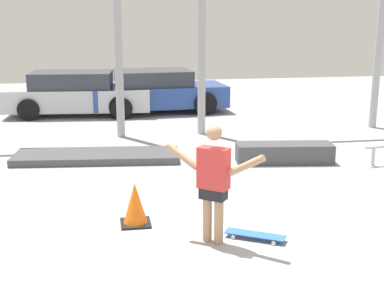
% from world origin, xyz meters
% --- Properties ---
extents(ground_plane, '(36.00, 36.00, 0.00)m').
position_xyz_m(ground_plane, '(0.00, 0.00, 0.00)').
color(ground_plane, '#9E9EA3').
extents(skateboarder, '(1.18, 0.96, 1.63)m').
position_xyz_m(skateboarder, '(-0.09, -0.51, 0.90)').
color(skateboarder, tan).
rests_on(skateboarder, ground_plane).
extents(skateboard, '(0.82, 0.61, 0.08)m').
position_xyz_m(skateboard, '(0.50, -0.52, 0.06)').
color(skateboard, '#2D66B2').
rests_on(skateboard, ground_plane).
extents(grind_box, '(2.05, 0.85, 0.40)m').
position_xyz_m(grind_box, '(2.22, 3.21, 0.20)').
color(grind_box, '#47474C').
rests_on(grind_box, ground_plane).
extents(manual_pad, '(3.55, 1.44, 0.15)m').
position_xyz_m(manual_pad, '(-1.64, 4.07, 0.08)').
color(manual_pad, '#47474C').
rests_on(manual_pad, ground_plane).
extents(canopy_support_left, '(4.98, 0.20, 5.04)m').
position_xyz_m(canopy_support_left, '(-3.42, 6.24, 3.09)').
color(canopy_support_left, '#A5A8AD').
rests_on(canopy_support_left, ground_plane).
extents(canopy_support_right, '(4.98, 0.20, 5.04)m').
position_xyz_m(canopy_support_right, '(3.42, 6.24, 3.09)').
color(canopy_support_right, '#A5A8AD').
rests_on(canopy_support_right, ground_plane).
extents(parked_car_silver, '(4.49, 2.15, 1.33)m').
position_xyz_m(parked_car_silver, '(-2.22, 9.57, 0.64)').
color(parked_car_silver, '#B7BABF').
rests_on(parked_car_silver, ground_plane).
extents(parked_car_blue, '(4.28, 2.20, 1.32)m').
position_xyz_m(parked_car_blue, '(0.26, 9.70, 0.65)').
color(parked_car_blue, '#284793').
rests_on(parked_car_blue, ground_plane).
extents(traffic_cone, '(0.44, 0.44, 0.63)m').
position_xyz_m(traffic_cone, '(-1.08, 0.30, 0.31)').
color(traffic_cone, black).
rests_on(traffic_cone, ground_plane).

